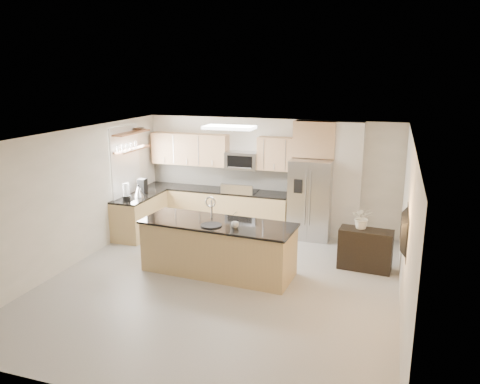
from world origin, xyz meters
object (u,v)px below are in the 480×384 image
(refrigerator, at_px, (311,199))
(island, at_px, (218,247))
(platter, at_px, (211,225))
(bowl, at_px, (139,128))
(flower_vase, at_px, (363,212))
(coffee_maker, at_px, (142,186))
(cup, at_px, (235,225))
(blender, at_px, (126,193))
(kettle, at_px, (138,191))
(television, at_px, (401,231))
(credenza, at_px, (365,250))
(range, at_px, (241,210))
(microwave, at_px, (242,161))

(refrigerator, distance_m, island, 2.80)
(platter, distance_m, bowl, 3.63)
(bowl, xyz_separation_m, flower_vase, (5.12, -0.84, -1.28))
(coffee_maker, xyz_separation_m, bowl, (-0.16, 0.26, 1.30))
(bowl, bearing_deg, platter, -39.23)
(cup, bearing_deg, blender, 158.71)
(cup, height_order, flower_vase, flower_vase)
(blender, relative_size, kettle, 1.40)
(blender, height_order, television, television)
(blender, bearing_deg, kettle, 83.17)
(island, distance_m, kettle, 2.82)
(cup, bearing_deg, credenza, 28.37)
(blender, distance_m, coffee_maker, 0.71)
(platter, xyz_separation_m, television, (3.16, -0.39, 0.37))
(island, relative_size, kettle, 10.16)
(refrigerator, xyz_separation_m, bowl, (-3.91, -0.57, 1.49))
(television, bearing_deg, refrigerator, 31.04)
(range, relative_size, refrigerator, 0.64)
(platter, distance_m, television, 3.21)
(island, xyz_separation_m, platter, (-0.04, -0.22, 0.49))
(refrigerator, distance_m, cup, 2.79)
(platter, bearing_deg, microwave, 96.91)
(microwave, distance_m, flower_vase, 3.31)
(microwave, height_order, kettle, microwave)
(cup, xyz_separation_m, flower_vase, (2.09, 1.24, 0.07))
(coffee_maker, relative_size, television, 0.31)
(platter, bearing_deg, credenza, 24.96)
(island, height_order, television, television)
(credenza, relative_size, cup, 7.43)
(coffee_maker, bearing_deg, platter, -37.37)
(platter, xyz_separation_m, coffee_maker, (-2.44, 1.86, 0.10))
(credenza, relative_size, television, 0.91)
(cup, xyz_separation_m, bowl, (-3.03, 2.08, 1.35))
(coffee_maker, bearing_deg, microwave, 25.32)
(island, relative_size, coffee_maker, 8.59)
(refrigerator, height_order, flower_vase, refrigerator)
(blender, xyz_separation_m, flower_vase, (4.94, 0.13, 0.01))
(credenza, bearing_deg, refrigerator, 135.93)
(refrigerator, bearing_deg, blender, -157.69)
(credenza, relative_size, bowl, 2.97)
(kettle, distance_m, television, 5.88)
(island, bearing_deg, microwave, 101.94)
(flower_vase, bearing_deg, television, -68.99)
(range, xyz_separation_m, blender, (-2.07, -1.58, 0.62))
(microwave, distance_m, television, 4.79)
(refrigerator, relative_size, platter, 4.69)
(cup, bearing_deg, bowl, 145.54)
(credenza, xyz_separation_m, flower_vase, (-0.09, 0.06, 0.71))
(bowl, bearing_deg, cup, -34.46)
(island, height_order, kettle, island)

